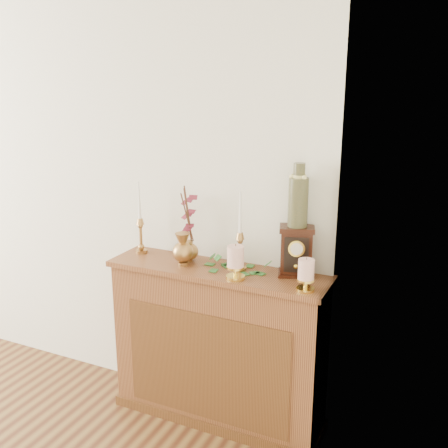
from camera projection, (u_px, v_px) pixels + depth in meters
The scene contains 10 objects.
console_shelf at pixel (218, 350), 2.97m from camera, with size 1.24×0.34×0.93m.
candlestick_left at pixel (141, 230), 3.06m from camera, with size 0.07×0.07×0.43m.
candlestick_center at pixel (240, 245), 2.78m from camera, with size 0.07×0.07×0.43m.
bud_vase at pixel (183, 250), 2.86m from camera, with size 0.11×0.11×0.19m.
ginger_jar at pixel (189, 226), 2.93m from camera, with size 0.18×0.19×0.44m.
pillar_candle_left at pixel (236, 261), 2.67m from camera, with size 0.10×0.10×0.19m.
pillar_candle_right at pixel (306, 273), 2.52m from camera, with size 0.09×0.09×0.17m.
ivy_garland at pixel (237, 266), 2.83m from camera, with size 0.42×0.20×0.08m.
mantel_clock at pixel (296, 251), 2.71m from camera, with size 0.21×0.17×0.27m.
ceramic_vase at pixel (298, 198), 2.64m from camera, with size 0.10×0.10×0.33m.
Camera 1 is at (2.57, -0.31, 1.93)m, focal length 42.00 mm.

